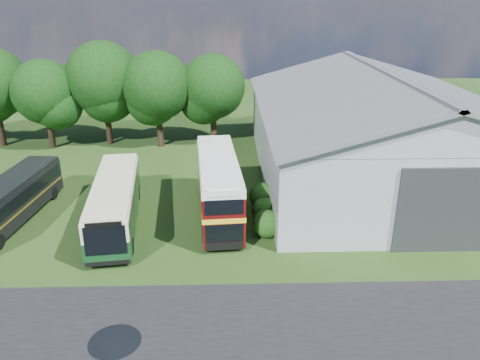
{
  "coord_description": "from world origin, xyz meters",
  "views": [
    {
      "loc": [
        3.28,
        -18.67,
        13.54
      ],
      "look_at": [
        4.04,
        8.0,
        2.8
      ],
      "focal_mm": 35.0,
      "sensor_mm": 36.0,
      "label": 1
    }
  ],
  "objects_px": {
    "storage_shed": "(379,123)",
    "bus_maroon_double": "(218,188)",
    "bus_green_single": "(115,202)",
    "bus_dark_single": "(11,200)"
  },
  "relations": [
    {
      "from": "storage_shed",
      "to": "bus_maroon_double",
      "type": "height_order",
      "value": "storage_shed"
    },
    {
      "from": "storage_shed",
      "to": "bus_maroon_double",
      "type": "relative_size",
      "value": 2.56
    },
    {
      "from": "bus_green_single",
      "to": "bus_dark_single",
      "type": "bearing_deg",
      "value": 166.91
    },
    {
      "from": "storage_shed",
      "to": "bus_maroon_double",
      "type": "distance_m",
      "value": 14.49
    },
    {
      "from": "bus_dark_single",
      "to": "bus_maroon_double",
      "type": "bearing_deg",
      "value": 6.91
    },
    {
      "from": "bus_green_single",
      "to": "bus_dark_single",
      "type": "xyz_separation_m",
      "value": [
        -6.67,
        0.7,
        -0.11
      ]
    },
    {
      "from": "storage_shed",
      "to": "bus_green_single",
      "type": "bearing_deg",
      "value": -156.06
    },
    {
      "from": "bus_green_single",
      "to": "bus_maroon_double",
      "type": "bearing_deg",
      "value": 1.3
    },
    {
      "from": "bus_maroon_double",
      "to": "bus_dark_single",
      "type": "bearing_deg",
      "value": 176.46
    },
    {
      "from": "bus_maroon_double",
      "to": "storage_shed",
      "type": "bearing_deg",
      "value": 26.29
    }
  ]
}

